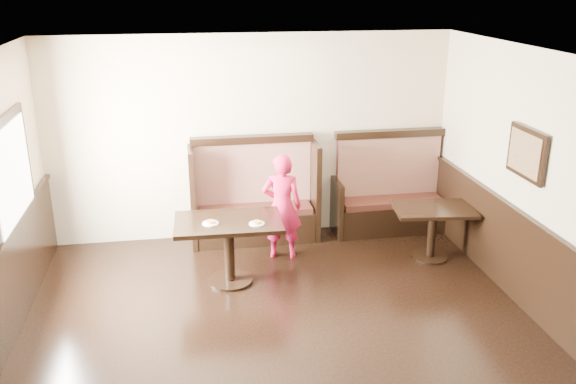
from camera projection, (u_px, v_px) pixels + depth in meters
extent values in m
plane|color=black|center=(298.00, 383.00, 5.54)|extent=(7.00, 7.00, 0.00)
plane|color=#C0B08B|center=(251.00, 138.00, 8.32)|extent=(5.50, 0.00, 5.50)
plane|color=white|center=(300.00, 73.00, 4.60)|extent=(7.00, 7.00, 0.00)
cube|color=black|center=(10.00, 173.00, 6.35)|extent=(0.05, 1.50, 1.20)
cube|color=white|center=(13.00, 173.00, 6.36)|extent=(0.01, 1.30, 1.00)
cube|color=black|center=(527.00, 153.00, 6.52)|extent=(0.04, 0.70, 0.55)
cube|color=olive|center=(525.00, 153.00, 6.51)|extent=(0.01, 0.60, 0.45)
cube|color=black|center=(255.00, 226.00, 8.46)|extent=(1.60, 0.50, 0.42)
cube|color=#3D1B13|center=(255.00, 209.00, 8.38)|extent=(1.54, 0.46, 0.09)
cube|color=#4A0E19|center=(253.00, 174.00, 8.42)|extent=(1.60, 0.12, 0.92)
cube|color=black|center=(252.00, 139.00, 8.26)|extent=(1.68, 0.16, 0.10)
cube|color=black|center=(193.00, 195.00, 8.26)|extent=(0.07, 0.72, 1.36)
cube|color=black|center=(314.00, 188.00, 8.53)|extent=(0.07, 0.72, 1.36)
cube|color=black|center=(390.00, 217.00, 8.77)|extent=(1.50, 0.50, 0.42)
cube|color=#3D1B13|center=(391.00, 201.00, 8.69)|extent=(1.44, 0.46, 0.09)
cube|color=#4A0E19|center=(388.00, 167.00, 8.73)|extent=(1.50, 0.12, 0.92)
cube|color=black|center=(390.00, 133.00, 8.57)|extent=(1.58, 0.16, 0.10)
cube|color=black|center=(335.00, 206.00, 8.67)|extent=(0.07, 0.72, 0.80)
cube|color=black|center=(440.00, 199.00, 8.92)|extent=(0.07, 0.72, 0.80)
cube|color=black|center=(228.00, 223.00, 7.12)|extent=(1.27, 0.82, 0.05)
cylinder|color=black|center=(229.00, 253.00, 7.25)|extent=(0.13, 0.13, 0.73)
cylinder|color=black|center=(230.00, 280.00, 7.37)|extent=(0.54, 0.54, 0.03)
cube|color=black|center=(434.00, 209.00, 7.78)|extent=(1.08, 0.77, 0.05)
cylinder|color=black|center=(432.00, 234.00, 7.90)|extent=(0.11, 0.11, 0.64)
cylinder|color=black|center=(430.00, 256.00, 8.00)|extent=(0.48, 0.48, 0.03)
imported|color=#C5153F|center=(282.00, 207.00, 7.80)|extent=(0.57, 0.43, 1.40)
cylinder|color=white|center=(211.00, 223.00, 7.01)|extent=(0.19, 0.19, 0.01)
cylinder|color=tan|center=(211.00, 222.00, 7.01)|extent=(0.12, 0.12, 0.02)
cylinder|color=#EABA54|center=(210.00, 221.00, 7.01)|extent=(0.10, 0.10, 0.01)
cylinder|color=white|center=(257.00, 223.00, 7.01)|extent=(0.18, 0.18, 0.01)
cylinder|color=tan|center=(257.00, 222.00, 7.00)|extent=(0.11, 0.11, 0.02)
cylinder|color=#EABA54|center=(257.00, 222.00, 7.00)|extent=(0.10, 0.10, 0.01)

